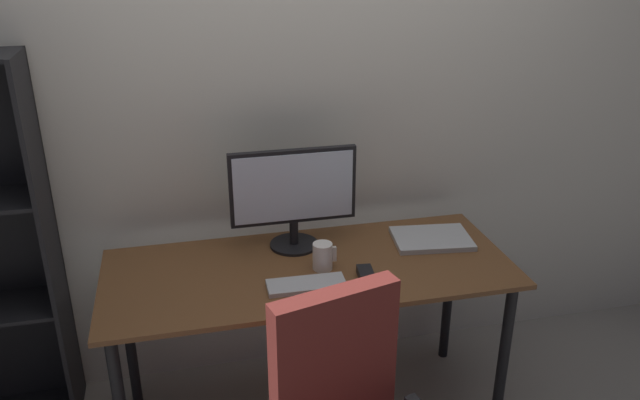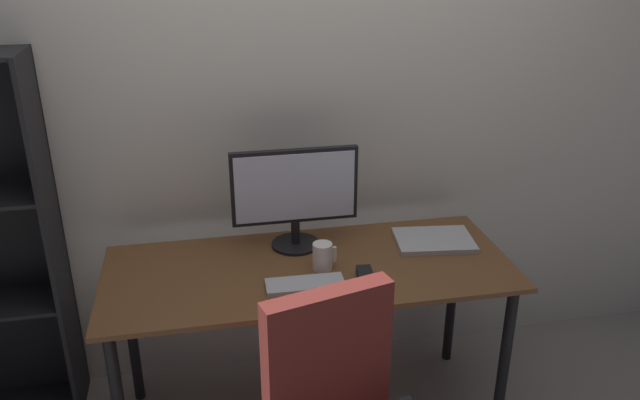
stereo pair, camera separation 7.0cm
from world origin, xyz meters
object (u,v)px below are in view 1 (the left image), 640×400
(keyboard, at_px, (306,285))
(coffee_mug, at_px, (323,256))
(mouse, at_px, (366,274))
(laptop, at_px, (432,239))
(monitor, at_px, (293,192))
(desk, at_px, (309,286))

(keyboard, relative_size, coffee_mug, 2.71)
(keyboard, distance_m, mouse, 0.23)
(keyboard, bearing_deg, mouse, 5.89)
(keyboard, height_order, coffee_mug, coffee_mug)
(laptop, bearing_deg, coffee_mug, -159.11)
(monitor, distance_m, coffee_mug, 0.29)
(mouse, relative_size, laptop, 0.30)
(desk, height_order, keyboard, keyboard)
(monitor, height_order, laptop, monitor)
(mouse, height_order, coffee_mug, coffee_mug)
(monitor, height_order, mouse, monitor)
(keyboard, bearing_deg, coffee_mug, 54.79)
(mouse, height_order, laptop, mouse)
(desk, height_order, monitor, monitor)
(monitor, bearing_deg, desk, -82.89)
(monitor, relative_size, coffee_mug, 4.79)
(coffee_mug, xyz_separation_m, laptop, (0.50, 0.12, -0.04))
(desk, distance_m, coffee_mug, 0.15)
(keyboard, height_order, laptop, laptop)
(keyboard, height_order, mouse, mouse)
(monitor, relative_size, keyboard, 1.77)
(monitor, bearing_deg, coffee_mug, -71.33)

